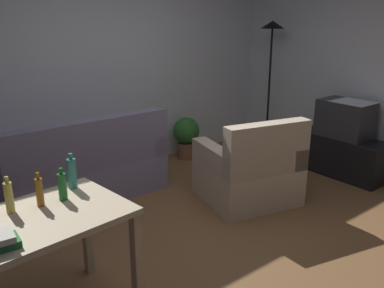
# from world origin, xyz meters

# --- Properties ---
(ground_plane) EXTENTS (5.20, 4.40, 0.02)m
(ground_plane) POSITION_xyz_m (0.00, 0.00, -0.01)
(ground_plane) COLOR brown
(wall_rear) EXTENTS (5.20, 0.10, 2.70)m
(wall_rear) POSITION_xyz_m (0.00, 2.20, 1.35)
(wall_rear) COLOR silver
(wall_rear) RESTS_ON ground_plane
(couch) EXTENTS (1.74, 0.84, 0.92)m
(couch) POSITION_xyz_m (-0.54, 1.59, 0.31)
(couch) COLOR gray
(couch) RESTS_ON ground_plane
(tv_stand) EXTENTS (0.44, 1.10, 0.48)m
(tv_stand) POSITION_xyz_m (2.25, 0.25, 0.24)
(tv_stand) COLOR black
(tv_stand) RESTS_ON ground_plane
(tv) EXTENTS (0.41, 0.60, 0.44)m
(tv) POSITION_xyz_m (2.25, 0.25, 0.70)
(tv) COLOR #2D2D33
(tv) RESTS_ON tv_stand
(torchiere_lamp) EXTENTS (0.32, 0.32, 1.81)m
(torchiere_lamp) POSITION_xyz_m (2.25, 1.47, 1.41)
(torchiere_lamp) COLOR black
(torchiere_lamp) RESTS_ON ground_plane
(desk) EXTENTS (1.27, 0.82, 0.76)m
(desk) POSITION_xyz_m (-1.61, -0.07, 0.65)
(desk) COLOR #C6B28E
(desk) RESTS_ON ground_plane
(potted_plant) EXTENTS (0.36, 0.36, 0.57)m
(potted_plant) POSITION_xyz_m (1.12, 1.90, 0.33)
(potted_plant) COLOR brown
(potted_plant) RESTS_ON ground_plane
(armchair) EXTENTS (1.07, 1.03, 0.92)m
(armchair) POSITION_xyz_m (0.81, 0.41, 0.32)
(armchair) COLOR beige
(armchair) RESTS_ON ground_plane
(bottle_squat) EXTENTS (0.05, 0.05, 0.23)m
(bottle_squat) POSITION_xyz_m (-1.64, 0.09, 0.86)
(bottle_squat) COLOR #BCB24C
(bottle_squat) RESTS_ON desk
(bottle_amber) EXTENTS (0.05, 0.05, 0.22)m
(bottle_amber) POSITION_xyz_m (-1.46, 0.07, 0.86)
(bottle_amber) COLOR #9E6019
(bottle_amber) RESTS_ON desk
(bottle_green) EXTENTS (0.06, 0.06, 0.22)m
(bottle_green) POSITION_xyz_m (-1.31, 0.07, 0.85)
(bottle_green) COLOR #1E722D
(bottle_green) RESTS_ON desk
(bottle_tall) EXTENTS (0.06, 0.06, 0.25)m
(bottle_tall) POSITION_xyz_m (-1.19, 0.21, 0.87)
(bottle_tall) COLOR teal
(bottle_tall) RESTS_ON desk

